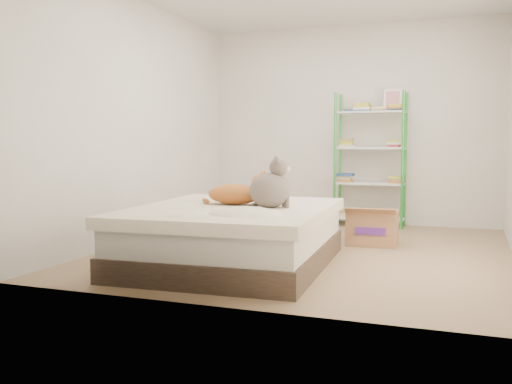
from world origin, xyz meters
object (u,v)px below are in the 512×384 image
at_px(cardboard_box, 373,227).
at_px(white_bin, 226,207).
at_px(orange_cat, 235,192).
at_px(grey_cat, 270,183).
at_px(shelf_unit, 371,159).
at_px(bed, 233,236).

xyz_separation_m(cardboard_box, white_bin, (-2.20, 1.21, -0.01)).
bearing_deg(orange_cat, grey_cat, -26.45).
distance_m(grey_cat, cardboard_box, 1.65).
bearing_deg(cardboard_box, shelf_unit, 97.77).
height_order(cardboard_box, white_bin, cardboard_box).
bearing_deg(grey_cat, white_bin, 3.06).
distance_m(orange_cat, cardboard_box, 1.71).
relative_size(bed, grey_cat, 4.92).
xyz_separation_m(bed, white_bin, (-1.20, 2.63, -0.08)).
xyz_separation_m(bed, shelf_unit, (0.75, 2.76, 0.60)).
relative_size(bed, cardboard_box, 3.99).
distance_m(bed, cardboard_box, 1.74).
xyz_separation_m(grey_cat, cardboard_box, (0.66, 1.41, -0.55)).
relative_size(orange_cat, white_bin, 1.58).
height_order(bed, grey_cat, grey_cat).
bearing_deg(cardboard_box, grey_cat, -117.42).
xyz_separation_m(orange_cat, cardboard_box, (1.04, 1.27, -0.45)).
xyz_separation_m(bed, orange_cat, (-0.05, 0.15, 0.37)).
height_order(grey_cat, cardboard_box, grey_cat).
bearing_deg(orange_cat, bed, -77.96).
height_order(orange_cat, grey_cat, grey_cat).
relative_size(orange_cat, cardboard_box, 1.09).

